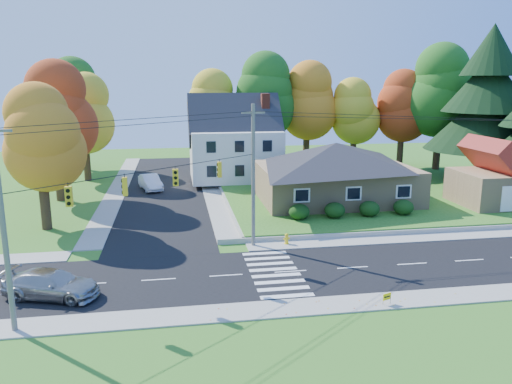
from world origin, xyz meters
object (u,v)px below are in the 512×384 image
Objects in this scene: silver_sedan at (51,284)px; white_car at (150,182)px; fire_hydrant at (287,239)px; ranch_house at (335,171)px.

silver_sedan is 27.44m from white_car.
white_car is 22.95m from fire_hydrant.
ranch_house is 27.98m from silver_sedan.
white_car is (-17.49, 9.55, -2.44)m from ranch_house.
ranch_house is 3.00× the size of white_car.
fire_hydrant is at bearing -78.51° from white_car.
ranch_house reaches higher than white_car.
white_car is at bearing 116.92° from fire_hydrant.
silver_sedan is 6.13× the size of fire_hydrant.
white_car is (4.14, 27.13, 0.05)m from silver_sedan.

